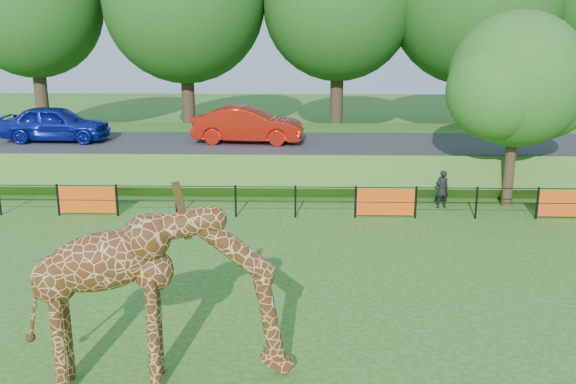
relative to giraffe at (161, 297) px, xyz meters
The scene contains 10 objects.
ground 3.51m from the giraffe, 43.63° to the left, with size 90.00×90.00×0.00m, color #235E17.
giraffe is the anchor object (origin of this frame).
perimeter_fence 10.44m from the giraffe, 77.55° to the left, with size 28.07×0.10×1.10m, color black, non-canonical shape.
embankment 17.80m from the giraffe, 82.77° to the left, with size 40.00×9.00×1.30m, color #235E17.
road 16.29m from the giraffe, 82.11° to the left, with size 40.00×5.00×0.12m, color #2D2D2F.
car_blue 18.05m from the giraffe, 116.26° to the left, with size 1.79×4.45×1.52m, color #1522B2.
car_red 16.07m from the giraffe, 89.41° to the left, with size 1.59×4.56×1.50m, color red.
visitor 13.59m from the giraffe, 57.16° to the left, with size 0.50×0.32×1.36m, color black.
tree_east 15.55m from the giraffe, 50.11° to the left, with size 5.40×4.71×6.76m.
bg_tree_line 25.10m from the giraffe, 80.29° to the left, with size 37.30×8.80×11.82m.
Camera 1 is at (0.28, -12.55, 6.41)m, focal length 40.00 mm.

